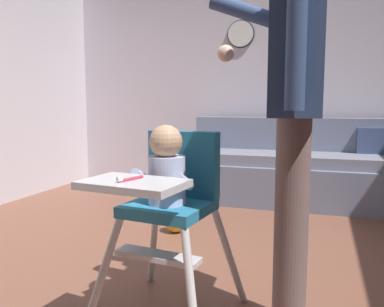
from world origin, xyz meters
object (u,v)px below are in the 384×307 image
Objects in this scene: toy_ball at (176,221)px; wall_clock at (241,34)px; high_chair at (169,187)px; couch at (292,170)px; adult_standing at (293,109)px.

toy_ball is 0.54× the size of wall_clock.
wall_clock reaches higher than high_chair.
high_chair is 1.36m from toy_ball.
high_chair is 5.31× the size of toy_ball.
toy_ball is 2.52m from wall_clock.
couch is at bearing 59.69° from toy_ball.
couch is 1.69m from wall_clock.
high_chair is at bearing -84.74° from wall_clock.
high_chair reaches higher than toy_ball.
high_chair is at bearing -70.86° from toy_ball.
adult_standing is at bearing -50.28° from toy_ball.
wall_clock reaches higher than adult_standing.
couch is 12.77× the size of toy_ball.
adult_standing is 1.74m from toy_ball.
wall_clock is (-0.28, 3.01, 1.19)m from high_chair.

